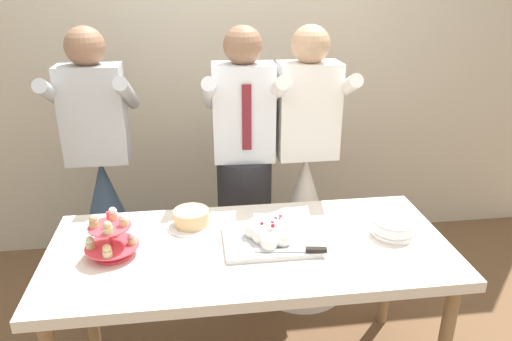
% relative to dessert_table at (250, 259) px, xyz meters
% --- Properties ---
extents(rear_wall, '(5.20, 0.10, 2.90)m').
position_rel_dessert_table_xyz_m(rear_wall, '(0.00, 1.46, 0.75)').
color(rear_wall, beige).
rests_on(rear_wall, ground_plane).
extents(dessert_table, '(1.80, 0.80, 0.78)m').
position_rel_dessert_table_xyz_m(dessert_table, '(0.00, 0.00, 0.00)').
color(dessert_table, silver).
rests_on(dessert_table, ground_plane).
extents(cupcake_stand, '(0.23, 0.23, 0.21)m').
position_rel_dessert_table_xyz_m(cupcake_stand, '(-0.60, 0.00, 0.16)').
color(cupcake_stand, '#D83F4C').
rests_on(cupcake_stand, dessert_table).
extents(main_cake_tray, '(0.43, 0.31, 0.13)m').
position_rel_dessert_table_xyz_m(main_cake_tray, '(0.09, 0.01, 0.12)').
color(main_cake_tray, silver).
rests_on(main_cake_tray, dessert_table).
extents(plate_stack, '(0.20, 0.19, 0.08)m').
position_rel_dessert_table_xyz_m(plate_stack, '(0.67, 0.00, 0.11)').
color(plate_stack, white).
rests_on(plate_stack, dessert_table).
extents(round_cake, '(0.24, 0.24, 0.08)m').
position_rel_dessert_table_xyz_m(round_cake, '(-0.26, 0.21, 0.11)').
color(round_cake, white).
rests_on(round_cake, dessert_table).
extents(person_groom, '(0.48, 0.51, 1.66)m').
position_rel_dessert_table_xyz_m(person_groom, '(0.05, 0.71, 0.05)').
color(person_groom, '#232328').
rests_on(person_groom, ground_plane).
extents(person_bride, '(0.56, 0.56, 1.66)m').
position_rel_dessert_table_xyz_m(person_bride, '(0.41, 0.70, -0.12)').
color(person_bride, white).
rests_on(person_bride, ground_plane).
extents(person_guest, '(0.56, 0.56, 1.66)m').
position_rel_dessert_table_xyz_m(person_guest, '(-0.77, 0.79, -0.12)').
color(person_guest, '#334760').
rests_on(person_guest, ground_plane).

